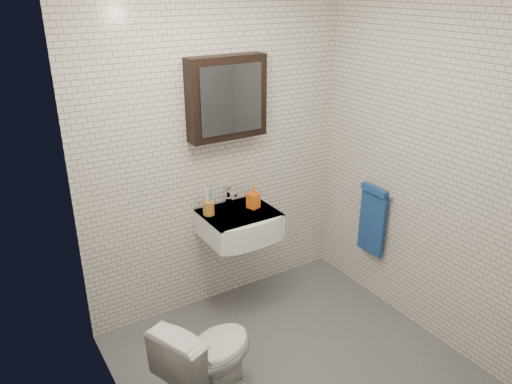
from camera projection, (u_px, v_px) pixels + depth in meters
ground at (289, 362)px, 3.51m from camera, size 2.20×2.00×0.01m
room_shell at (296, 167)px, 2.94m from camera, size 2.22×2.02×2.51m
washbasin at (242, 225)px, 3.81m from camera, size 0.55×0.50×0.20m
faucet at (229, 197)px, 3.90m from camera, size 0.06×0.20×0.15m
mirror_cabinet at (227, 98)px, 3.59m from camera, size 0.60×0.15×0.60m
towel_rail at (373, 217)px, 4.01m from camera, size 0.09×0.30×0.58m
toothbrush_cup at (209, 207)px, 3.74m from camera, size 0.11×0.11×0.24m
soap_bottle at (253, 197)px, 3.85m from camera, size 0.10×0.10×0.18m
toilet at (208, 358)px, 3.08m from camera, size 0.75×0.60×0.67m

